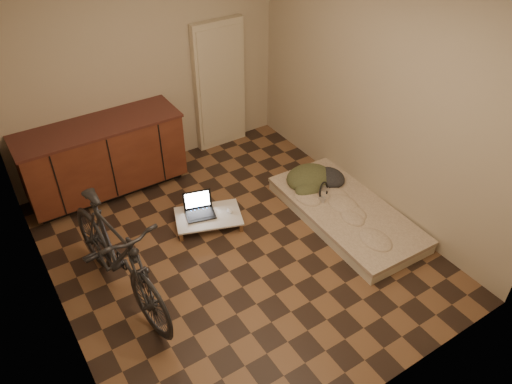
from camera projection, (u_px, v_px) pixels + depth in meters
room_shell at (232, 143)px, 4.47m from camera, size 3.50×4.00×2.60m
cabinets at (104, 158)px, 5.79m from camera, size 1.84×0.62×0.91m
appliance_panel at (219, 86)px, 6.45m from camera, size 0.70×0.10×1.70m
bicycle at (116, 251)px, 4.40m from camera, size 0.76×1.85×1.16m
futon at (346, 213)px, 5.60m from camera, size 0.95×1.89×0.16m
clothing_pile at (315, 173)px, 5.88m from camera, size 0.62×0.52×0.24m
headphones at (324, 191)px, 5.67m from camera, size 0.33×0.32×0.17m
lap_desk at (208, 217)px, 5.52m from camera, size 0.83×0.68×0.12m
laptop at (199, 209)px, 5.52m from camera, size 0.38×0.36×0.22m
mouse at (230, 211)px, 5.55m from camera, size 0.06×0.10×0.03m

